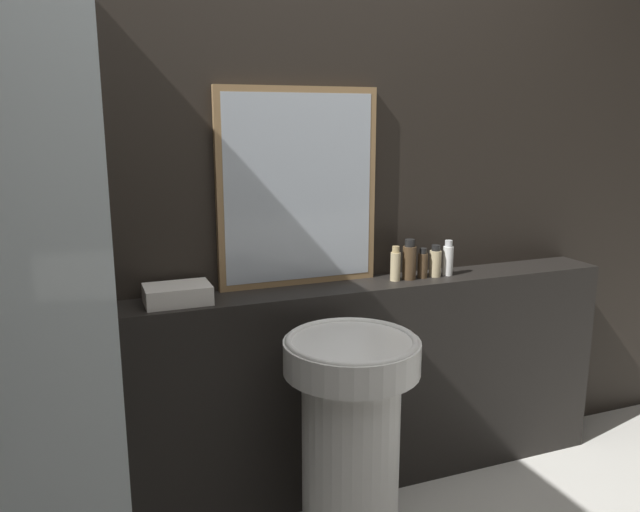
{
  "coord_description": "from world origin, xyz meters",
  "views": [
    {
      "loc": [
        -0.88,
        -1.09,
        1.53
      ],
      "look_at": [
        -0.06,
        0.99,
        1.04
      ],
      "focal_mm": 35.0,
      "sensor_mm": 36.0,
      "label": 1
    }
  ],
  "objects_px": {
    "towel_stack": "(178,294)",
    "body_wash_bottle": "(435,262)",
    "mirror": "(299,188)",
    "conditioner_bottle": "(409,261)",
    "hand_soap_bottle": "(448,259)",
    "lotion_bottle": "(423,264)",
    "pedestal_sink": "(351,437)",
    "shampoo_bottle": "(395,265)"
  },
  "relations": [
    {
      "from": "lotion_bottle",
      "to": "shampoo_bottle",
      "type": "bearing_deg",
      "value": 180.0
    },
    {
      "from": "conditioner_bottle",
      "to": "body_wash_bottle",
      "type": "distance_m",
      "value": 0.13
    },
    {
      "from": "pedestal_sink",
      "to": "body_wash_bottle",
      "type": "bearing_deg",
      "value": 35.6
    },
    {
      "from": "towel_stack",
      "to": "hand_soap_bottle",
      "type": "bearing_deg",
      "value": 0.0
    },
    {
      "from": "pedestal_sink",
      "to": "mirror",
      "type": "xyz_separation_m",
      "value": [
        -0.01,
        0.5,
        0.81
      ]
    },
    {
      "from": "mirror",
      "to": "conditioner_bottle",
      "type": "relative_size",
      "value": 4.59
    },
    {
      "from": "body_wash_bottle",
      "to": "towel_stack",
      "type": "bearing_deg",
      "value": 180.0
    },
    {
      "from": "lotion_bottle",
      "to": "hand_soap_bottle",
      "type": "height_order",
      "value": "hand_soap_bottle"
    },
    {
      "from": "shampoo_bottle",
      "to": "conditioner_bottle",
      "type": "bearing_deg",
      "value": -0.0
    },
    {
      "from": "pedestal_sink",
      "to": "shampoo_bottle",
      "type": "bearing_deg",
      "value": 47.11
    },
    {
      "from": "pedestal_sink",
      "to": "lotion_bottle",
      "type": "distance_m",
      "value": 0.81
    },
    {
      "from": "pedestal_sink",
      "to": "mirror",
      "type": "relative_size",
      "value": 1.07
    },
    {
      "from": "mirror",
      "to": "hand_soap_bottle",
      "type": "height_order",
      "value": "mirror"
    },
    {
      "from": "towel_stack",
      "to": "hand_soap_bottle",
      "type": "relative_size",
      "value": 1.55
    },
    {
      "from": "pedestal_sink",
      "to": "body_wash_bottle",
      "type": "xyz_separation_m",
      "value": [
        0.56,
        0.4,
        0.49
      ]
    },
    {
      "from": "mirror",
      "to": "body_wash_bottle",
      "type": "height_order",
      "value": "mirror"
    },
    {
      "from": "shampoo_bottle",
      "to": "conditioner_bottle",
      "type": "height_order",
      "value": "conditioner_bottle"
    },
    {
      "from": "conditioner_bottle",
      "to": "lotion_bottle",
      "type": "distance_m",
      "value": 0.07
    },
    {
      "from": "shampoo_bottle",
      "to": "pedestal_sink",
      "type": "bearing_deg",
      "value": -132.89
    },
    {
      "from": "conditioner_bottle",
      "to": "pedestal_sink",
      "type": "bearing_deg",
      "value": -137.41
    },
    {
      "from": "mirror",
      "to": "lotion_bottle",
      "type": "relative_size",
      "value": 6.11
    },
    {
      "from": "hand_soap_bottle",
      "to": "towel_stack",
      "type": "bearing_deg",
      "value": 180.0
    },
    {
      "from": "mirror",
      "to": "body_wash_bottle",
      "type": "distance_m",
      "value": 0.67
    },
    {
      "from": "towel_stack",
      "to": "lotion_bottle",
      "type": "distance_m",
      "value": 1.01
    },
    {
      "from": "mirror",
      "to": "body_wash_bottle",
      "type": "relative_size",
      "value": 5.72
    },
    {
      "from": "conditioner_bottle",
      "to": "hand_soap_bottle",
      "type": "xyz_separation_m",
      "value": [
        0.19,
        0.0,
        -0.01
      ]
    },
    {
      "from": "conditioner_bottle",
      "to": "hand_soap_bottle",
      "type": "bearing_deg",
      "value": 0.0
    },
    {
      "from": "body_wash_bottle",
      "to": "hand_soap_bottle",
      "type": "xyz_separation_m",
      "value": [
        0.06,
        0.0,
        0.01
      ]
    },
    {
      "from": "conditioner_bottle",
      "to": "body_wash_bottle",
      "type": "height_order",
      "value": "conditioner_bottle"
    },
    {
      "from": "pedestal_sink",
      "to": "lotion_bottle",
      "type": "relative_size",
      "value": 6.51
    },
    {
      "from": "body_wash_bottle",
      "to": "mirror",
      "type": "bearing_deg",
      "value": 170.92
    },
    {
      "from": "towel_stack",
      "to": "lotion_bottle",
      "type": "xyz_separation_m",
      "value": [
        1.01,
        0.0,
        0.02
      ]
    },
    {
      "from": "shampoo_bottle",
      "to": "lotion_bottle",
      "type": "relative_size",
      "value": 1.14
    },
    {
      "from": "lotion_bottle",
      "to": "hand_soap_bottle",
      "type": "bearing_deg",
      "value": 0.0
    },
    {
      "from": "towel_stack",
      "to": "body_wash_bottle",
      "type": "height_order",
      "value": "body_wash_bottle"
    },
    {
      "from": "pedestal_sink",
      "to": "shampoo_bottle",
      "type": "height_order",
      "value": "shampoo_bottle"
    },
    {
      "from": "lotion_bottle",
      "to": "body_wash_bottle",
      "type": "distance_m",
      "value": 0.06
    },
    {
      "from": "towel_stack",
      "to": "body_wash_bottle",
      "type": "xyz_separation_m",
      "value": [
        1.07,
        0.0,
        0.03
      ]
    },
    {
      "from": "towel_stack",
      "to": "shampoo_bottle",
      "type": "xyz_separation_m",
      "value": [
        0.88,
        0.0,
        0.03
      ]
    },
    {
      "from": "shampoo_bottle",
      "to": "conditioner_bottle",
      "type": "relative_size",
      "value": 0.86
    },
    {
      "from": "conditioner_bottle",
      "to": "lotion_bottle",
      "type": "relative_size",
      "value": 1.33
    },
    {
      "from": "mirror",
      "to": "towel_stack",
      "type": "height_order",
      "value": "mirror"
    }
  ]
}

